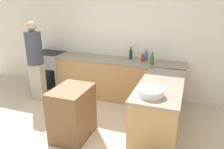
{
  "coord_description": "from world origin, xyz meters",
  "views": [
    {
      "loc": [
        1.48,
        -2.5,
        2.21
      ],
      "look_at": [
        0.27,
        0.83,
        0.98
      ],
      "focal_mm": 35.0,
      "sensor_mm": 36.0,
      "label": 1
    }
  ],
  "objects_px": {
    "person_by_range": "(35,59)",
    "water_bottle_blue": "(146,56)",
    "wine_bottle_dark": "(131,54)",
    "range_oven": "(51,70)",
    "vinegar_bottle_clear": "(154,59)",
    "hot_sauce_bottle": "(143,58)",
    "island_table": "(72,113)",
    "mixing_bowl": "(151,92)",
    "olive_oil_bottle": "(152,60)"
  },
  "relations": [
    {
      "from": "vinegar_bottle_clear",
      "to": "person_by_range",
      "type": "distance_m",
      "value": 2.59
    },
    {
      "from": "olive_oil_bottle",
      "to": "person_by_range",
      "type": "relative_size",
      "value": 0.15
    },
    {
      "from": "island_table",
      "to": "person_by_range",
      "type": "xyz_separation_m",
      "value": [
        -1.48,
        1.02,
        0.53
      ]
    },
    {
      "from": "mixing_bowl",
      "to": "wine_bottle_dark",
      "type": "relative_size",
      "value": 1.32
    },
    {
      "from": "mixing_bowl",
      "to": "hot_sauce_bottle",
      "type": "xyz_separation_m",
      "value": [
        -0.49,
        1.69,
        0.02
      ]
    },
    {
      "from": "island_table",
      "to": "vinegar_bottle_clear",
      "type": "xyz_separation_m",
      "value": [
        1.02,
        1.69,
        0.58
      ]
    },
    {
      "from": "range_oven",
      "to": "olive_oil_bottle",
      "type": "relative_size",
      "value": 3.58
    },
    {
      "from": "range_oven",
      "to": "olive_oil_bottle",
      "type": "height_order",
      "value": "olive_oil_bottle"
    },
    {
      "from": "water_bottle_blue",
      "to": "wine_bottle_dark",
      "type": "distance_m",
      "value": 0.35
    },
    {
      "from": "mixing_bowl",
      "to": "olive_oil_bottle",
      "type": "xyz_separation_m",
      "value": [
        -0.26,
        1.51,
        0.05
      ]
    },
    {
      "from": "range_oven",
      "to": "vinegar_bottle_clear",
      "type": "distance_m",
      "value": 2.69
    },
    {
      "from": "range_oven",
      "to": "person_by_range",
      "type": "relative_size",
      "value": 0.54
    },
    {
      "from": "person_by_range",
      "to": "water_bottle_blue",
      "type": "bearing_deg",
      "value": 19.74
    },
    {
      "from": "mixing_bowl",
      "to": "person_by_range",
      "type": "xyz_separation_m",
      "value": [
        -2.74,
        0.99,
        -0.03
      ]
    },
    {
      "from": "mixing_bowl",
      "to": "wine_bottle_dark",
      "type": "xyz_separation_m",
      "value": [
        -0.79,
        1.8,
        0.06
      ]
    },
    {
      "from": "vinegar_bottle_clear",
      "to": "person_by_range",
      "type": "bearing_deg",
      "value": -165.0
    },
    {
      "from": "range_oven",
      "to": "olive_oil_bottle",
      "type": "bearing_deg",
      "value": -3.61
    },
    {
      "from": "range_oven",
      "to": "island_table",
      "type": "xyz_separation_m",
      "value": [
        1.61,
        -1.71,
        -0.03
      ]
    },
    {
      "from": "vinegar_bottle_clear",
      "to": "hot_sauce_bottle",
      "type": "height_order",
      "value": "vinegar_bottle_clear"
    },
    {
      "from": "water_bottle_blue",
      "to": "person_by_range",
      "type": "relative_size",
      "value": 0.14
    },
    {
      "from": "mixing_bowl",
      "to": "vinegar_bottle_clear",
      "type": "bearing_deg",
      "value": 98.1
    },
    {
      "from": "island_table",
      "to": "mixing_bowl",
      "type": "relative_size",
      "value": 2.43
    },
    {
      "from": "mixing_bowl",
      "to": "water_bottle_blue",
      "type": "bearing_deg",
      "value": 103.7
    },
    {
      "from": "mixing_bowl",
      "to": "vinegar_bottle_clear",
      "type": "height_order",
      "value": "vinegar_bottle_clear"
    },
    {
      "from": "water_bottle_blue",
      "to": "hot_sauce_bottle",
      "type": "distance_m",
      "value": 0.13
    },
    {
      "from": "hot_sauce_bottle",
      "to": "person_by_range",
      "type": "xyz_separation_m",
      "value": [
        -2.24,
        -0.71,
        -0.05
      ]
    },
    {
      "from": "water_bottle_blue",
      "to": "olive_oil_bottle",
      "type": "relative_size",
      "value": 0.91
    },
    {
      "from": "person_by_range",
      "to": "vinegar_bottle_clear",
      "type": "bearing_deg",
      "value": 15.0
    },
    {
      "from": "water_bottle_blue",
      "to": "island_table",
      "type": "bearing_deg",
      "value": -113.72
    },
    {
      "from": "person_by_range",
      "to": "island_table",
      "type": "bearing_deg",
      "value": -34.6
    },
    {
      "from": "hot_sauce_bottle",
      "to": "person_by_range",
      "type": "relative_size",
      "value": 0.11
    },
    {
      "from": "wine_bottle_dark",
      "to": "olive_oil_bottle",
      "type": "height_order",
      "value": "wine_bottle_dark"
    },
    {
      "from": "island_table",
      "to": "person_by_range",
      "type": "relative_size",
      "value": 0.49
    },
    {
      "from": "range_oven",
      "to": "hot_sauce_bottle",
      "type": "height_order",
      "value": "hot_sauce_bottle"
    },
    {
      "from": "range_oven",
      "to": "island_table",
      "type": "bearing_deg",
      "value": -46.67
    },
    {
      "from": "island_table",
      "to": "mixing_bowl",
      "type": "bearing_deg",
      "value": 1.64
    },
    {
      "from": "person_by_range",
      "to": "wine_bottle_dark",
      "type": "bearing_deg",
      "value": 22.62
    },
    {
      "from": "range_oven",
      "to": "person_by_range",
      "type": "distance_m",
      "value": 0.85
    },
    {
      "from": "olive_oil_bottle",
      "to": "range_oven",
      "type": "bearing_deg",
      "value": 176.39
    },
    {
      "from": "olive_oil_bottle",
      "to": "person_by_range",
      "type": "distance_m",
      "value": 2.53
    },
    {
      "from": "island_table",
      "to": "mixing_bowl",
      "type": "height_order",
      "value": "mixing_bowl"
    },
    {
      "from": "wine_bottle_dark",
      "to": "water_bottle_blue",
      "type": "bearing_deg",
      "value": 1.84
    },
    {
      "from": "island_table",
      "to": "person_by_range",
      "type": "bearing_deg",
      "value": 145.4
    },
    {
      "from": "water_bottle_blue",
      "to": "mixing_bowl",
      "type": "bearing_deg",
      "value": -76.3
    },
    {
      "from": "wine_bottle_dark",
      "to": "range_oven",
      "type": "bearing_deg",
      "value": -176.52
    },
    {
      "from": "island_table",
      "to": "hot_sauce_bottle",
      "type": "xyz_separation_m",
      "value": [
        0.76,
        1.73,
        0.57
      ]
    },
    {
      "from": "wine_bottle_dark",
      "to": "person_by_range",
      "type": "height_order",
      "value": "person_by_range"
    },
    {
      "from": "range_oven",
      "to": "water_bottle_blue",
      "type": "distance_m",
      "value": 2.49
    },
    {
      "from": "vinegar_bottle_clear",
      "to": "person_by_range",
      "type": "xyz_separation_m",
      "value": [
        -2.5,
        -0.67,
        -0.05
      ]
    },
    {
      "from": "island_table",
      "to": "mixing_bowl",
      "type": "xyz_separation_m",
      "value": [
        1.25,
        0.04,
        0.55
      ]
    }
  ]
}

